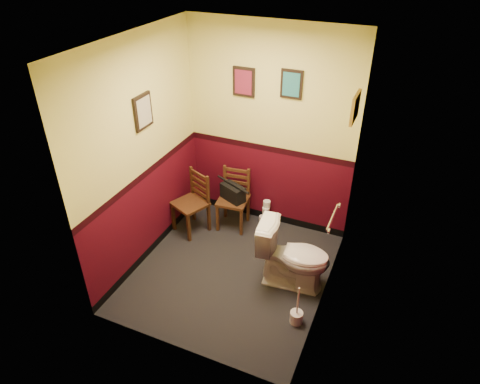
# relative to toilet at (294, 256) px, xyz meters

# --- Properties ---
(floor) EXTENTS (2.20, 2.40, 0.00)m
(floor) POSITION_rel_toilet_xyz_m (-0.72, -0.11, -0.40)
(floor) COLOR black
(floor) RESTS_ON ground
(ceiling) EXTENTS (2.20, 2.40, 0.00)m
(ceiling) POSITION_rel_toilet_xyz_m (-0.72, -0.11, 2.30)
(ceiling) COLOR silver
(ceiling) RESTS_ON ground
(wall_back) EXTENTS (2.20, 0.00, 2.70)m
(wall_back) POSITION_rel_toilet_xyz_m (-0.72, 1.09, 0.95)
(wall_back) COLOR #430714
(wall_back) RESTS_ON ground
(wall_front) EXTENTS (2.20, 0.00, 2.70)m
(wall_front) POSITION_rel_toilet_xyz_m (-0.72, -1.31, 0.95)
(wall_front) COLOR #430714
(wall_front) RESTS_ON ground
(wall_left) EXTENTS (0.00, 2.40, 2.70)m
(wall_left) POSITION_rel_toilet_xyz_m (-1.82, -0.11, 0.95)
(wall_left) COLOR #430714
(wall_left) RESTS_ON ground
(wall_right) EXTENTS (0.00, 2.40, 2.70)m
(wall_right) POSITION_rel_toilet_xyz_m (0.38, -0.11, 0.95)
(wall_right) COLOR #430714
(wall_right) RESTS_ON ground
(grab_bar) EXTENTS (0.05, 0.56, 0.06)m
(grab_bar) POSITION_rel_toilet_xyz_m (0.35, 0.14, 0.55)
(grab_bar) COLOR silver
(grab_bar) RESTS_ON wall_right
(framed_print_back_a) EXTENTS (0.28, 0.04, 0.36)m
(framed_print_back_a) POSITION_rel_toilet_xyz_m (-1.07, 1.07, 1.55)
(framed_print_back_a) COLOR black
(framed_print_back_a) RESTS_ON wall_back
(framed_print_back_b) EXTENTS (0.26, 0.04, 0.34)m
(framed_print_back_b) POSITION_rel_toilet_xyz_m (-0.47, 1.07, 1.60)
(framed_print_back_b) COLOR black
(framed_print_back_b) RESTS_ON wall_back
(framed_print_left) EXTENTS (0.04, 0.30, 0.38)m
(framed_print_left) POSITION_rel_toilet_xyz_m (-1.80, -0.01, 1.45)
(framed_print_left) COLOR black
(framed_print_left) RESTS_ON wall_left
(framed_print_right) EXTENTS (0.04, 0.34, 0.28)m
(framed_print_right) POSITION_rel_toilet_xyz_m (0.36, 0.49, 1.65)
(framed_print_right) COLOR olive
(framed_print_right) RESTS_ON wall_right
(toilet) EXTENTS (0.86, 0.54, 0.81)m
(toilet) POSITION_rel_toilet_xyz_m (0.00, 0.00, 0.00)
(toilet) COLOR white
(toilet) RESTS_ON floor
(toilet_brush) EXTENTS (0.14, 0.14, 0.49)m
(toilet_brush) POSITION_rel_toilet_xyz_m (0.22, -0.54, -0.32)
(toilet_brush) COLOR silver
(toilet_brush) RESTS_ON floor
(chair_left) EXTENTS (0.52, 0.52, 0.85)m
(chair_left) POSITION_rel_toilet_xyz_m (-1.55, 0.48, 0.02)
(chair_left) COLOR #4E2C17
(chair_left) RESTS_ON floor
(chair_right) EXTENTS (0.43, 0.43, 0.83)m
(chair_right) POSITION_rel_toilet_xyz_m (-1.09, 0.79, 0.02)
(chair_right) COLOR #4E2C17
(chair_right) RESTS_ON floor
(handbag) EXTENTS (0.38, 0.29, 0.25)m
(handbag) POSITION_rel_toilet_xyz_m (-1.09, 0.75, 0.14)
(handbag) COLOR black
(handbag) RESTS_ON chair_right
(tp_stack) EXTENTS (0.21, 0.13, 0.36)m
(tp_stack) POSITION_rel_toilet_xyz_m (-0.69, 0.99, -0.25)
(tp_stack) COLOR silver
(tp_stack) RESTS_ON floor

